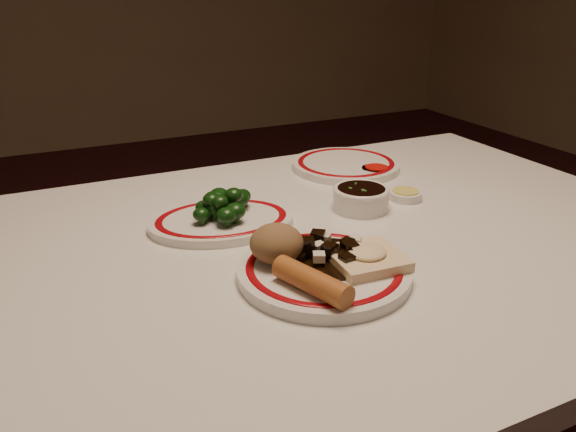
{
  "coord_description": "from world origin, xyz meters",
  "views": [
    {
      "loc": [
        -0.46,
        -0.74,
        1.15
      ],
      "look_at": [
        -0.11,
        0.0,
        0.8
      ],
      "focal_mm": 35.0,
      "sensor_mm": 36.0,
      "label": 1
    }
  ],
  "objects_px": {
    "dining_table": "(347,280)",
    "spring_roll": "(312,281)",
    "broccoli_pile": "(222,203)",
    "soy_bowl": "(361,199)",
    "fried_wonton": "(366,257)",
    "stirfry_heap": "(333,253)",
    "rice_mound": "(277,243)",
    "main_plate": "(324,271)",
    "broccoli_plate": "(222,221)"
  },
  "relations": [
    {
      "from": "rice_mound",
      "to": "spring_roll",
      "type": "height_order",
      "value": "rice_mound"
    },
    {
      "from": "dining_table",
      "to": "soy_bowl",
      "type": "height_order",
      "value": "soy_bowl"
    },
    {
      "from": "spring_roll",
      "to": "main_plate",
      "type": "bearing_deg",
      "value": 30.01
    },
    {
      "from": "main_plate",
      "to": "broccoli_plate",
      "type": "bearing_deg",
      "value": 106.91
    },
    {
      "from": "stirfry_heap",
      "to": "soy_bowl",
      "type": "distance_m",
      "value": 0.25
    },
    {
      "from": "spring_roll",
      "to": "broccoli_plate",
      "type": "xyz_separation_m",
      "value": [
        -0.02,
        0.29,
        -0.03
      ]
    },
    {
      "from": "rice_mound",
      "to": "fried_wonton",
      "type": "bearing_deg",
      "value": -28.92
    },
    {
      "from": "fried_wonton",
      "to": "stirfry_heap",
      "type": "xyz_separation_m",
      "value": [
        -0.04,
        0.03,
        -0.0
      ]
    },
    {
      "from": "rice_mound",
      "to": "broccoli_plate",
      "type": "xyz_separation_m",
      "value": [
        -0.02,
        0.19,
        -0.04
      ]
    },
    {
      "from": "spring_roll",
      "to": "fried_wonton",
      "type": "relative_size",
      "value": 1.12
    },
    {
      "from": "dining_table",
      "to": "broccoli_pile",
      "type": "relative_size",
      "value": 9.94
    },
    {
      "from": "main_plate",
      "to": "broccoli_plate",
      "type": "relative_size",
      "value": 0.95
    },
    {
      "from": "rice_mound",
      "to": "soy_bowl",
      "type": "distance_m",
      "value": 0.29
    },
    {
      "from": "rice_mound",
      "to": "spring_roll",
      "type": "relative_size",
      "value": 0.66
    },
    {
      "from": "rice_mound",
      "to": "stirfry_heap",
      "type": "relative_size",
      "value": 0.61
    },
    {
      "from": "fried_wonton",
      "to": "broccoli_plate",
      "type": "relative_size",
      "value": 0.38
    },
    {
      "from": "soy_bowl",
      "to": "fried_wonton",
      "type": "bearing_deg",
      "value": -120.56
    },
    {
      "from": "main_plate",
      "to": "broccoli_pile",
      "type": "bearing_deg",
      "value": 105.37
    },
    {
      "from": "fried_wonton",
      "to": "broccoli_pile",
      "type": "relative_size",
      "value": 0.88
    },
    {
      "from": "dining_table",
      "to": "rice_mound",
      "type": "bearing_deg",
      "value": -156.61
    },
    {
      "from": "fried_wonton",
      "to": "soy_bowl",
      "type": "xyz_separation_m",
      "value": [
        0.13,
        0.22,
        -0.01
      ]
    },
    {
      "from": "stirfry_heap",
      "to": "fried_wonton",
      "type": "bearing_deg",
      "value": -43.32
    },
    {
      "from": "soy_bowl",
      "to": "main_plate",
      "type": "bearing_deg",
      "value": -133.33
    },
    {
      "from": "broccoli_pile",
      "to": "soy_bowl",
      "type": "distance_m",
      "value": 0.26
    },
    {
      "from": "spring_roll",
      "to": "broccoli_pile",
      "type": "bearing_deg",
      "value": 74.49
    },
    {
      "from": "dining_table",
      "to": "main_plate",
      "type": "relative_size",
      "value": 4.54
    },
    {
      "from": "stirfry_heap",
      "to": "soy_bowl",
      "type": "xyz_separation_m",
      "value": [
        0.16,
        0.18,
        -0.01
      ]
    },
    {
      "from": "dining_table",
      "to": "rice_mound",
      "type": "distance_m",
      "value": 0.23
    },
    {
      "from": "main_plate",
      "to": "broccoli_plate",
      "type": "height_order",
      "value": "main_plate"
    },
    {
      "from": "dining_table",
      "to": "soy_bowl",
      "type": "xyz_separation_m",
      "value": [
        0.07,
        0.08,
        0.11
      ]
    },
    {
      "from": "fried_wonton",
      "to": "stirfry_heap",
      "type": "relative_size",
      "value": 0.82
    },
    {
      "from": "spring_roll",
      "to": "broccoli_pile",
      "type": "relative_size",
      "value": 0.99
    },
    {
      "from": "soy_bowl",
      "to": "broccoli_pile",
      "type": "bearing_deg",
      "value": 169.77
    },
    {
      "from": "rice_mound",
      "to": "soy_bowl",
      "type": "xyz_separation_m",
      "value": [
        0.24,
        0.15,
        -0.03
      ]
    },
    {
      "from": "rice_mound",
      "to": "spring_roll",
      "type": "distance_m",
      "value": 0.1
    },
    {
      "from": "broccoli_plate",
      "to": "spring_roll",
      "type": "bearing_deg",
      "value": -85.58
    },
    {
      "from": "rice_mound",
      "to": "stirfry_heap",
      "type": "bearing_deg",
      "value": -20.6
    },
    {
      "from": "dining_table",
      "to": "main_plate",
      "type": "bearing_deg",
      "value": -134.19
    },
    {
      "from": "main_plate",
      "to": "broccoli_plate",
      "type": "distance_m",
      "value": 0.25
    },
    {
      "from": "stirfry_heap",
      "to": "spring_roll",
      "type": "bearing_deg",
      "value": -135.76
    },
    {
      "from": "dining_table",
      "to": "spring_roll",
      "type": "xyz_separation_m",
      "value": [
        -0.16,
        -0.17,
        0.13
      ]
    },
    {
      "from": "spring_roll",
      "to": "soy_bowl",
      "type": "distance_m",
      "value": 0.35
    },
    {
      "from": "dining_table",
      "to": "broccoli_pile",
      "type": "distance_m",
      "value": 0.26
    },
    {
      "from": "main_plate",
      "to": "broccoli_pile",
      "type": "height_order",
      "value": "broccoli_pile"
    },
    {
      "from": "dining_table",
      "to": "broccoli_pile",
      "type": "xyz_separation_m",
      "value": [
        -0.18,
        0.13,
        0.13
      ]
    },
    {
      "from": "rice_mound",
      "to": "broccoli_plate",
      "type": "bearing_deg",
      "value": 95.22
    },
    {
      "from": "broccoli_pile",
      "to": "soy_bowl",
      "type": "xyz_separation_m",
      "value": [
        0.25,
        -0.05,
        -0.02
      ]
    },
    {
      "from": "fried_wonton",
      "to": "soy_bowl",
      "type": "relative_size",
      "value": 1.03
    },
    {
      "from": "main_plate",
      "to": "spring_roll",
      "type": "height_order",
      "value": "spring_roll"
    },
    {
      "from": "dining_table",
      "to": "spring_roll",
      "type": "relative_size",
      "value": 10.04
    }
  ]
}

